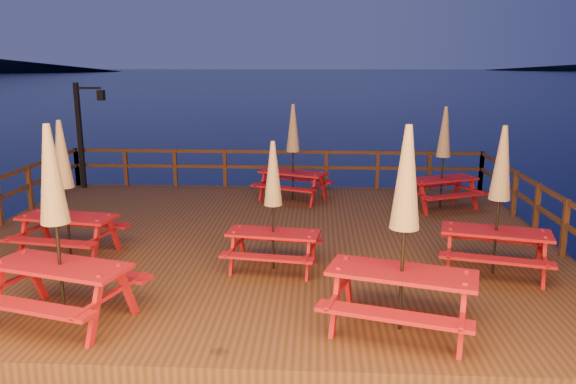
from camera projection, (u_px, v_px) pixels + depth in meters
The scene contains 12 objects.
ground at pixel (258, 258), 11.67m from camera, with size 500.00×500.00×0.00m, color black.
deck at pixel (258, 248), 11.63m from camera, with size 12.00×10.00×0.40m, color #432F15.
deck_piles at pixel (258, 271), 11.74m from camera, with size 11.44×9.44×1.40m.
railing at pixel (265, 185), 13.14m from camera, with size 11.80×9.75×1.10m.
lamp_post at pixel (85, 126), 15.88m from camera, with size 0.85×0.18×3.00m.
picnic_table_0 at pixel (65, 187), 10.35m from camera, with size 2.00×1.74×2.56m.
picnic_table_1 at pixel (273, 204), 9.67m from camera, with size 1.77×1.53×2.28m.
picnic_table_2 at pixel (293, 151), 14.56m from camera, with size 2.19×2.02×2.52m.
picnic_table_3 at pixel (404, 227), 7.38m from camera, with size 2.34×2.11×2.81m.
picnic_table_4 at pixel (56, 222), 7.65m from camera, with size 2.32×2.08×2.80m.
picnic_table_5 at pixel (443, 156), 13.77m from camera, with size 2.20×2.04×2.52m.
picnic_table_6 at pixel (499, 199), 9.44m from camera, with size 2.10×1.87×2.57m.
Camera 1 is at (1.22, -11.00, 4.00)m, focal length 35.00 mm.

